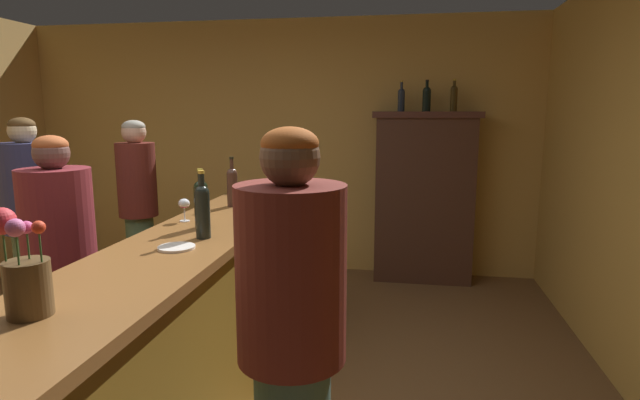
{
  "coord_description": "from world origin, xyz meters",
  "views": [
    {
      "loc": [
        1.39,
        -2.31,
        1.69
      ],
      "look_at": [
        0.93,
        0.4,
        1.2
      ],
      "focal_mm": 28.56,
      "sensor_mm": 36.0,
      "label": 1
    }
  ],
  "objects_px": {
    "display_cabinet": "(424,194)",
    "flower_arrangement": "(24,275)",
    "wine_glass_mid": "(268,194)",
    "bartender": "(292,343)",
    "patron_by_cabinet": "(61,260)",
    "wine_bottle_syrah": "(201,202)",
    "patron_in_grey": "(138,206)",
    "wine_bottle_riesling": "(203,208)",
    "display_bottle_midleft": "(427,98)",
    "wine_bottle_merlot": "(232,185)",
    "wine_glass_front": "(184,205)",
    "patron_redhead": "(31,222)",
    "cheese_plate": "(177,247)",
    "display_bottle_center": "(454,97)",
    "bar_counter": "(193,330)",
    "display_bottle_left": "(401,98)"
  },
  "relations": [
    {
      "from": "display_cabinet",
      "to": "flower_arrangement",
      "type": "bearing_deg",
      "value": -110.12
    },
    {
      "from": "wine_glass_mid",
      "to": "bartender",
      "type": "relative_size",
      "value": 0.08
    },
    {
      "from": "patron_by_cabinet",
      "to": "wine_bottle_syrah",
      "type": "bearing_deg",
      "value": 21.2
    },
    {
      "from": "wine_bottle_syrah",
      "to": "patron_in_grey",
      "type": "distance_m",
      "value": 1.71
    },
    {
      "from": "wine_bottle_riesling",
      "to": "display_bottle_midleft",
      "type": "relative_size",
      "value": 1.18
    },
    {
      "from": "wine_bottle_merlot",
      "to": "wine_glass_front",
      "type": "distance_m",
      "value": 0.53
    },
    {
      "from": "wine_glass_front",
      "to": "bartender",
      "type": "height_order",
      "value": "bartender"
    },
    {
      "from": "wine_bottle_riesling",
      "to": "patron_redhead",
      "type": "distance_m",
      "value": 1.87
    },
    {
      "from": "wine_glass_front",
      "to": "display_bottle_midleft",
      "type": "xyz_separation_m",
      "value": [
        1.46,
        2.29,
        0.67
      ]
    },
    {
      "from": "wine_bottle_riesling",
      "to": "wine_bottle_syrah",
      "type": "distance_m",
      "value": 0.25
    },
    {
      "from": "flower_arrangement",
      "to": "patron_in_grey",
      "type": "distance_m",
      "value": 2.76
    },
    {
      "from": "wine_glass_front",
      "to": "patron_by_cabinet",
      "type": "distance_m",
      "value": 0.77
    },
    {
      "from": "cheese_plate",
      "to": "display_bottle_center",
      "type": "xyz_separation_m",
      "value": [
        1.49,
        2.87,
        0.77
      ]
    },
    {
      "from": "patron_in_grey",
      "to": "patron_by_cabinet",
      "type": "distance_m",
      "value": 1.39
    },
    {
      "from": "wine_bottle_merlot",
      "to": "wine_glass_front",
      "type": "xyz_separation_m",
      "value": [
        -0.12,
        -0.51,
        -0.05
      ]
    },
    {
      "from": "wine_bottle_syrah",
      "to": "display_bottle_center",
      "type": "height_order",
      "value": "display_bottle_center"
    },
    {
      "from": "display_bottle_midleft",
      "to": "patron_by_cabinet",
      "type": "bearing_deg",
      "value": -130.09
    },
    {
      "from": "display_bottle_midleft",
      "to": "cheese_plate",
      "type": "bearing_deg",
      "value": -113.29
    },
    {
      "from": "patron_redhead",
      "to": "display_bottle_midleft",
      "type": "bearing_deg",
      "value": 62.68
    },
    {
      "from": "wine_glass_mid",
      "to": "wine_glass_front",
      "type": "bearing_deg",
      "value": -127.82
    },
    {
      "from": "wine_glass_front",
      "to": "flower_arrangement",
      "type": "xyz_separation_m",
      "value": [
        0.11,
        -1.41,
        0.04
      ]
    },
    {
      "from": "display_bottle_midleft",
      "to": "display_bottle_center",
      "type": "bearing_deg",
      "value": 0.0
    },
    {
      "from": "bartender",
      "to": "wine_glass_front",
      "type": "bearing_deg",
      "value": -53.03
    },
    {
      "from": "display_bottle_midleft",
      "to": "patron_by_cabinet",
      "type": "xyz_separation_m",
      "value": [
        -2.12,
        -2.52,
        -0.97
      ]
    },
    {
      "from": "wine_bottle_syrah",
      "to": "wine_glass_mid",
      "type": "relative_size",
      "value": 2.4
    },
    {
      "from": "bar_counter",
      "to": "display_bottle_left",
      "type": "xyz_separation_m",
      "value": [
        1.04,
        2.64,
        1.28
      ]
    },
    {
      "from": "wine_bottle_merlot",
      "to": "display_bottle_midleft",
      "type": "relative_size",
      "value": 1.14
    },
    {
      "from": "wine_glass_front",
      "to": "display_bottle_center",
      "type": "xyz_separation_m",
      "value": [
        1.71,
        2.29,
        0.68
      ]
    },
    {
      "from": "wine_bottle_riesling",
      "to": "wine_glass_front",
      "type": "height_order",
      "value": "wine_bottle_riesling"
    },
    {
      "from": "wine_bottle_syrah",
      "to": "bartender",
      "type": "height_order",
      "value": "bartender"
    },
    {
      "from": "cheese_plate",
      "to": "display_bottle_midleft",
      "type": "xyz_separation_m",
      "value": [
        1.24,
        2.87,
        0.76
      ]
    },
    {
      "from": "bartender",
      "to": "patron_in_grey",
      "type": "bearing_deg",
      "value": -52.35
    },
    {
      "from": "patron_by_cabinet",
      "to": "patron_redhead",
      "type": "distance_m",
      "value": 0.99
    },
    {
      "from": "wine_bottle_riesling",
      "to": "patron_by_cabinet",
      "type": "bearing_deg",
      "value": 171.85
    },
    {
      "from": "patron_in_grey",
      "to": "bartender",
      "type": "xyz_separation_m",
      "value": [
        1.85,
        -2.29,
        -0.0
      ]
    },
    {
      "from": "patron_in_grey",
      "to": "bartender",
      "type": "height_order",
      "value": "bartender"
    },
    {
      "from": "display_bottle_center",
      "to": "bartender",
      "type": "bearing_deg",
      "value": -103.05
    },
    {
      "from": "wine_glass_front",
      "to": "patron_redhead",
      "type": "height_order",
      "value": "patron_redhead"
    },
    {
      "from": "bar_counter",
      "to": "patron_in_grey",
      "type": "bearing_deg",
      "value": 127.02
    },
    {
      "from": "patron_redhead",
      "to": "cheese_plate",
      "type": "bearing_deg",
      "value": -2.61
    },
    {
      "from": "bar_counter",
      "to": "wine_glass_front",
      "type": "distance_m",
      "value": 0.73
    },
    {
      "from": "wine_glass_front",
      "to": "patron_redhead",
      "type": "distance_m",
      "value": 1.48
    },
    {
      "from": "patron_by_cabinet",
      "to": "bartender",
      "type": "distance_m",
      "value": 1.83
    },
    {
      "from": "display_bottle_center",
      "to": "wine_bottle_merlot",
      "type": "bearing_deg",
      "value": -131.82
    },
    {
      "from": "bar_counter",
      "to": "patron_in_grey",
      "type": "distance_m",
      "value": 1.89
    },
    {
      "from": "wine_glass_mid",
      "to": "wine_bottle_syrah",
      "type": "bearing_deg",
      "value": -108.62
    },
    {
      "from": "wine_bottle_riesling",
      "to": "flower_arrangement",
      "type": "relative_size",
      "value": 0.99
    },
    {
      "from": "display_cabinet",
      "to": "wine_glass_mid",
      "type": "xyz_separation_m",
      "value": [
        -1.09,
        -1.81,
        0.26
      ]
    },
    {
      "from": "flower_arrangement",
      "to": "display_bottle_left",
      "type": "height_order",
      "value": "display_bottle_left"
    },
    {
      "from": "wine_bottle_merlot",
      "to": "wine_bottle_syrah",
      "type": "relative_size",
      "value": 1.03
    }
  ]
}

